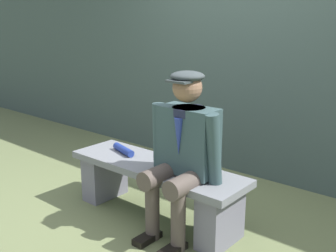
% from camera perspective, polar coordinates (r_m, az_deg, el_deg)
% --- Properties ---
extents(ground_plane, '(30.00, 30.00, 0.00)m').
position_cam_1_polar(ground_plane, '(3.56, -1.69, -12.63)').
color(ground_plane, '#677248').
extents(bench, '(1.60, 0.48, 0.48)m').
position_cam_1_polar(bench, '(3.43, -1.73, -8.07)').
color(bench, slate).
rests_on(bench, ground).
extents(seated_man, '(0.63, 0.58, 1.28)m').
position_cam_1_polar(seated_man, '(3.04, 2.11, -3.14)').
color(seated_man, '#31484A').
rests_on(seated_man, ground).
extents(rolled_magazine, '(0.29, 0.14, 0.06)m').
position_cam_1_polar(rolled_magazine, '(3.64, -6.27, -3.33)').
color(rolled_magazine, navy).
rests_on(rolled_magazine, bench).
extents(stadium_wall, '(12.00, 0.24, 2.45)m').
position_cam_1_polar(stadium_wall, '(4.39, 11.41, 9.13)').
color(stadium_wall, '#3D4E4A').
rests_on(stadium_wall, ground).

